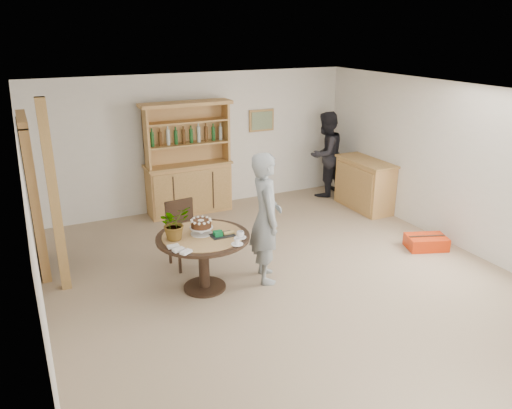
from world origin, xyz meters
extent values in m
plane|color=tan|center=(0.00, 0.00, 0.00)|extent=(7.00, 7.00, 0.00)
cube|color=white|center=(0.00, 3.50, 1.25)|extent=(6.00, 0.04, 2.50)
cube|color=white|center=(-3.00, 0.00, 1.25)|extent=(0.04, 7.00, 2.50)
cube|color=white|center=(3.00, 0.00, 1.25)|extent=(0.04, 7.00, 2.50)
cube|color=white|center=(0.00, 0.00, 2.50)|extent=(6.00, 7.00, 0.04)
cube|color=tan|center=(1.30, 3.47, 1.55)|extent=(0.52, 0.03, 0.42)
cube|color=#59724C|center=(1.30, 3.45, 1.55)|extent=(0.44, 0.02, 0.34)
cube|color=black|center=(-2.94, 2.00, 1.05)|extent=(0.10, 0.90, 2.10)
cube|color=#BC7F4F|center=(-2.92, 1.50, 1.05)|extent=(0.12, 0.10, 2.10)
cube|color=#BC7F4F|center=(-2.92, 2.50, 1.05)|extent=(0.12, 0.10, 2.10)
cube|color=#BC7F4F|center=(-2.92, 2.00, 2.13)|extent=(0.12, 1.10, 0.10)
cube|color=tan|center=(-2.70, 1.20, 1.25)|extent=(0.12, 0.12, 2.50)
cube|color=#BC7F4F|center=(-0.30, 3.24, 0.45)|extent=(1.50, 0.50, 0.90)
cube|color=tan|center=(-0.30, 3.24, 0.92)|extent=(1.56, 0.54, 0.04)
cube|color=#BC7F4F|center=(-0.30, 3.34, 1.47)|extent=(1.50, 0.04, 1.06)
cube|color=#BC7F4F|center=(-1.03, 3.19, 1.47)|extent=(0.04, 0.34, 1.06)
cube|color=#BC7F4F|center=(0.43, 3.19, 1.47)|extent=(0.04, 0.34, 1.06)
cube|color=tan|center=(-0.30, 3.19, 1.30)|extent=(1.44, 0.32, 0.03)
cube|color=tan|center=(-0.30, 3.19, 1.70)|extent=(1.44, 0.32, 0.03)
cube|color=#BC7F4F|center=(-0.30, 3.19, 2.01)|extent=(1.62, 0.40, 0.06)
cylinder|color=#194C1E|center=(-0.86, 3.19, 1.46)|extent=(0.07, 0.07, 0.28)
cylinder|color=#4C2D14|center=(-0.70, 3.19, 1.46)|extent=(0.07, 0.07, 0.28)
cylinder|color=#B2BFB2|center=(-0.54, 3.19, 1.46)|extent=(0.07, 0.07, 0.28)
cylinder|color=#194C1E|center=(-0.38, 3.19, 1.46)|extent=(0.07, 0.07, 0.28)
cylinder|color=#4C2D14|center=(-0.22, 3.19, 1.46)|extent=(0.07, 0.07, 0.28)
cylinder|color=#B2BFB2|center=(-0.06, 3.19, 1.46)|extent=(0.07, 0.07, 0.28)
cylinder|color=#194C1E|center=(0.10, 3.19, 1.46)|extent=(0.07, 0.07, 0.28)
cylinder|color=#4C2D14|center=(0.26, 3.19, 1.46)|extent=(0.07, 0.07, 0.28)
cube|color=#BC7F4F|center=(2.74, 2.00, 0.45)|extent=(0.50, 1.20, 0.90)
cube|color=tan|center=(2.74, 2.00, 0.92)|extent=(0.54, 1.26, 0.04)
cylinder|color=black|center=(-1.05, 0.39, 0.73)|extent=(1.20, 1.20, 0.04)
cylinder|color=black|center=(-1.05, 0.39, 0.36)|extent=(0.14, 0.14, 0.70)
cylinder|color=black|center=(-1.05, 0.39, 0.01)|extent=(0.56, 0.56, 0.03)
cylinder|color=tan|center=(-1.05, 0.39, 0.76)|extent=(1.04, 1.04, 0.01)
cube|color=black|center=(-1.05, 1.14, 0.45)|extent=(0.46, 0.46, 0.04)
cube|color=black|center=(-1.07, 1.33, 0.70)|extent=(0.42, 0.07, 0.46)
cube|color=black|center=(-1.07, 1.33, 0.92)|extent=(0.42, 0.08, 0.05)
cube|color=black|center=(-1.21, 0.95, 0.22)|extent=(0.04, 0.03, 0.44)
cube|color=black|center=(-0.85, 0.98, 0.22)|extent=(0.03, 0.03, 0.44)
cube|color=black|center=(-1.25, 1.31, 0.22)|extent=(0.04, 0.04, 0.44)
cube|color=black|center=(-0.89, 1.34, 0.22)|extent=(0.03, 0.04, 0.44)
cylinder|color=white|center=(-1.05, 0.44, 0.77)|extent=(0.28, 0.28, 0.01)
cylinder|color=white|center=(-1.05, 0.44, 0.81)|extent=(0.05, 0.05, 0.08)
cylinder|color=white|center=(-1.05, 0.44, 0.85)|extent=(0.30, 0.30, 0.01)
cylinder|color=#482714|center=(-1.05, 0.44, 0.90)|extent=(0.26, 0.26, 0.09)
cylinder|color=white|center=(-1.05, 0.44, 0.95)|extent=(0.08, 0.08, 0.01)
sphere|color=white|center=(-0.93, 0.44, 0.95)|extent=(0.04, 0.04, 0.04)
sphere|color=white|center=(-0.95, 0.50, 0.95)|extent=(0.04, 0.04, 0.04)
sphere|color=white|center=(-0.99, 0.55, 0.95)|extent=(0.04, 0.04, 0.04)
sphere|color=white|center=(-1.05, 0.56, 0.95)|extent=(0.04, 0.04, 0.04)
sphere|color=white|center=(-1.11, 0.55, 0.95)|extent=(0.04, 0.04, 0.04)
sphere|color=white|center=(-1.15, 0.50, 0.95)|extent=(0.04, 0.04, 0.04)
sphere|color=white|center=(-1.17, 0.44, 0.95)|extent=(0.04, 0.04, 0.04)
sphere|color=white|center=(-1.15, 0.38, 0.95)|extent=(0.04, 0.04, 0.04)
sphere|color=white|center=(-1.11, 0.34, 0.95)|extent=(0.04, 0.04, 0.04)
sphere|color=white|center=(-1.05, 0.32, 0.95)|extent=(0.04, 0.04, 0.04)
sphere|color=white|center=(-0.99, 0.34, 0.95)|extent=(0.04, 0.04, 0.04)
sphere|color=white|center=(-0.95, 0.38, 0.95)|extent=(0.04, 0.04, 0.04)
imported|color=#3F7233|center=(-1.40, 0.44, 0.97)|extent=(0.47, 0.44, 0.42)
cube|color=black|center=(-0.83, 0.27, 0.77)|extent=(0.30, 0.20, 0.01)
cube|color=#0C7035|center=(-0.89, 0.27, 0.80)|extent=(0.10, 0.10, 0.06)
cube|color=#0C7035|center=(-0.89, 0.27, 0.83)|extent=(0.11, 0.02, 0.01)
cylinder|color=white|center=(-0.65, 0.11, 0.76)|extent=(0.15, 0.15, 0.01)
imported|color=white|center=(-0.65, 0.11, 0.81)|extent=(0.10, 0.10, 0.08)
cylinder|color=white|center=(-0.77, -0.06, 0.76)|extent=(0.15, 0.15, 0.01)
imported|color=white|center=(-0.77, -0.06, 0.81)|extent=(0.08, 0.08, 0.07)
cube|color=white|center=(-1.50, 0.19, 0.78)|extent=(0.14, 0.08, 0.03)
cube|color=white|center=(-1.47, 0.07, 0.78)|extent=(0.16, 0.11, 0.03)
cube|color=white|center=(-1.41, -0.03, 0.78)|extent=(0.16, 0.14, 0.03)
imported|color=gray|center=(-0.20, 0.29, 0.89)|extent=(0.58, 0.74, 1.77)
imported|color=black|center=(2.50, 3.00, 0.85)|extent=(1.00, 0.89, 1.70)
cube|color=red|center=(2.50, 0.09, 0.10)|extent=(0.70, 0.58, 0.20)
cube|color=black|center=(2.50, 0.09, 0.20)|extent=(0.54, 0.23, 0.01)
camera|label=1|loc=(-2.97, -5.17, 3.27)|focal=35.00mm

